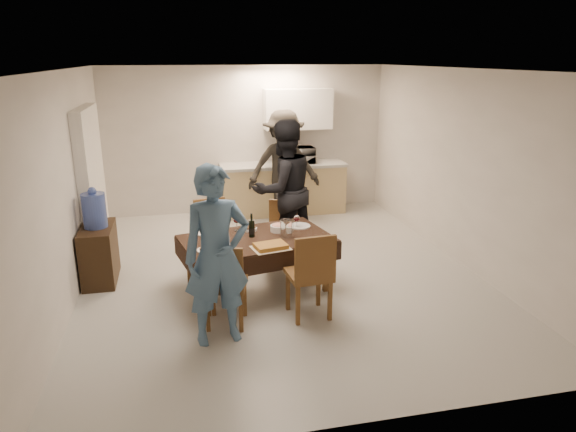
# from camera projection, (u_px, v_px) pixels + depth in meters

# --- Properties ---
(floor) EXTENTS (5.00, 6.00, 0.02)m
(floor) POSITION_uv_depth(u_px,v_px,m) (280.00, 273.00, 6.80)
(floor) COLOR #B0B0AB
(floor) RESTS_ON ground
(ceiling) EXTENTS (5.00, 6.00, 0.02)m
(ceiling) POSITION_uv_depth(u_px,v_px,m) (279.00, 69.00, 6.03)
(ceiling) COLOR white
(ceiling) RESTS_ON wall_back
(wall_back) EXTENTS (5.00, 0.02, 2.60)m
(wall_back) POSITION_uv_depth(u_px,v_px,m) (247.00, 140.00, 9.21)
(wall_back) COLOR silver
(wall_back) RESTS_ON floor
(wall_front) EXTENTS (5.00, 0.02, 2.60)m
(wall_front) POSITION_uv_depth(u_px,v_px,m) (364.00, 271.00, 3.62)
(wall_front) COLOR silver
(wall_front) RESTS_ON floor
(wall_left) EXTENTS (0.02, 6.00, 2.60)m
(wall_left) POSITION_uv_depth(u_px,v_px,m) (67.00, 187.00, 5.91)
(wall_left) COLOR silver
(wall_left) RESTS_ON floor
(wall_right) EXTENTS (0.02, 6.00, 2.60)m
(wall_right) POSITION_uv_depth(u_px,v_px,m) (461.00, 168.00, 6.92)
(wall_right) COLOR silver
(wall_right) RESTS_ON floor
(stub_partition) EXTENTS (0.15, 1.40, 2.10)m
(stub_partition) POSITION_uv_depth(u_px,v_px,m) (92.00, 184.00, 7.12)
(stub_partition) COLOR silver
(stub_partition) RESTS_ON floor
(kitchen_base_cabinet) EXTENTS (2.20, 0.60, 0.86)m
(kitchen_base_cabinet) POSITION_uv_depth(u_px,v_px,m) (283.00, 190.00, 9.30)
(kitchen_base_cabinet) COLOR tan
(kitchen_base_cabinet) RESTS_ON floor
(kitchen_worktop) EXTENTS (2.24, 0.64, 0.05)m
(kitchen_worktop) POSITION_uv_depth(u_px,v_px,m) (283.00, 165.00, 9.16)
(kitchen_worktop) COLOR #A3A39E
(kitchen_worktop) RESTS_ON kitchen_base_cabinet
(upper_cabinet) EXTENTS (1.20, 0.34, 0.70)m
(upper_cabinet) POSITION_uv_depth(u_px,v_px,m) (298.00, 109.00, 9.06)
(upper_cabinet) COLOR white
(upper_cabinet) RESTS_ON wall_back
(dining_table) EXTENTS (1.91, 1.36, 0.68)m
(dining_table) POSITION_uv_depth(u_px,v_px,m) (257.00, 240.00, 6.12)
(dining_table) COLOR black
(dining_table) RESTS_ON floor
(chair_near_left) EXTENTS (0.52, 0.52, 0.51)m
(chair_near_left) POSITION_uv_depth(u_px,v_px,m) (226.00, 278.00, 5.27)
(chair_near_left) COLOR brown
(chair_near_left) RESTS_ON floor
(chair_near_right) EXTENTS (0.48, 0.48, 0.53)m
(chair_near_right) POSITION_uv_depth(u_px,v_px,m) (311.00, 268.00, 5.44)
(chair_near_right) COLOR brown
(chair_near_right) RESTS_ON floor
(chair_far_left) EXTENTS (0.50, 0.51, 0.51)m
(chair_far_left) POSITION_uv_depth(u_px,v_px,m) (215.00, 231.00, 6.67)
(chair_far_left) COLOR brown
(chair_far_left) RESTS_ON floor
(chair_far_right) EXTENTS (0.51, 0.52, 0.47)m
(chair_far_right) POSITION_uv_depth(u_px,v_px,m) (282.00, 229.00, 6.87)
(chair_far_right) COLOR brown
(chair_far_right) RESTS_ON floor
(console) EXTENTS (0.39, 0.78, 0.72)m
(console) POSITION_uv_depth(u_px,v_px,m) (99.00, 254.00, 6.47)
(console) COLOR #322110
(console) RESTS_ON floor
(water_jug) EXTENTS (0.29, 0.29, 0.43)m
(water_jug) POSITION_uv_depth(u_px,v_px,m) (94.00, 210.00, 6.30)
(water_jug) COLOR #445CB0
(water_jug) RESTS_ON console
(wine_bottle) EXTENTS (0.07, 0.07, 0.29)m
(wine_bottle) POSITION_uv_depth(u_px,v_px,m) (252.00, 225.00, 6.10)
(wine_bottle) COLOR black
(wine_bottle) RESTS_ON dining_table
(water_pitcher) EXTENTS (0.14, 0.14, 0.22)m
(water_pitcher) POSITION_uv_depth(u_px,v_px,m) (286.00, 228.00, 6.10)
(water_pitcher) COLOR white
(water_pitcher) RESTS_ON dining_table
(savoury_tart) EXTENTS (0.46, 0.38, 0.05)m
(savoury_tart) POSITION_uv_depth(u_px,v_px,m) (271.00, 246.00, 5.77)
(savoury_tart) COLOR #BC9137
(savoury_tart) RESTS_ON dining_table
(salad_bowl) EXTENTS (0.20, 0.20, 0.08)m
(salad_bowl) POSITION_uv_depth(u_px,v_px,m) (278.00, 228.00, 6.33)
(salad_bowl) COLOR white
(salad_bowl) RESTS_ON dining_table
(mushroom_dish) EXTENTS (0.18, 0.18, 0.03)m
(mushroom_dish) POSITION_uv_depth(u_px,v_px,m) (249.00, 229.00, 6.36)
(mushroom_dish) COLOR white
(mushroom_dish) RESTS_ON dining_table
(wine_glass_a) EXTENTS (0.09, 0.09, 0.19)m
(wine_glass_a) POSITION_uv_depth(u_px,v_px,m) (211.00, 241.00, 5.74)
(wine_glass_a) COLOR white
(wine_glass_a) RESTS_ON dining_table
(wine_glass_b) EXTENTS (0.08, 0.08, 0.17)m
(wine_glass_b) POSITION_uv_depth(u_px,v_px,m) (297.00, 221.00, 6.43)
(wine_glass_b) COLOR white
(wine_glass_b) RESTS_ON dining_table
(wine_glass_c) EXTENTS (0.09, 0.09, 0.21)m
(wine_glass_c) POSITION_uv_depth(u_px,v_px,m) (237.00, 223.00, 6.32)
(wine_glass_c) COLOR white
(wine_glass_c) RESTS_ON dining_table
(plate_near_left) EXTENTS (0.24, 0.24, 0.01)m
(plate_near_left) POSITION_uv_depth(u_px,v_px,m) (208.00, 250.00, 5.71)
(plate_near_left) COLOR white
(plate_near_left) RESTS_ON dining_table
(plate_near_right) EXTENTS (0.26, 0.26, 0.01)m
(plate_near_right) POSITION_uv_depth(u_px,v_px,m) (312.00, 242.00, 5.95)
(plate_near_right) COLOR white
(plate_near_right) RESTS_ON dining_table
(plate_far_left) EXTENTS (0.25, 0.25, 0.01)m
(plate_far_left) POSITION_uv_depth(u_px,v_px,m) (204.00, 233.00, 6.27)
(plate_far_left) COLOR white
(plate_far_left) RESTS_ON dining_table
(plate_far_right) EXTENTS (0.27, 0.27, 0.02)m
(plate_far_right) POSITION_uv_depth(u_px,v_px,m) (300.00, 226.00, 6.51)
(plate_far_right) COLOR white
(plate_far_right) RESTS_ON dining_table
(microwave) EXTENTS (0.51, 0.35, 0.28)m
(microwave) POSITION_uv_depth(u_px,v_px,m) (300.00, 155.00, 9.17)
(microwave) COLOR white
(microwave) RESTS_ON kitchen_worktop
(person_near) EXTENTS (0.72, 0.54, 1.80)m
(person_near) POSITION_uv_depth(u_px,v_px,m) (217.00, 256.00, 4.95)
(person_near) COLOR #4A6D92
(person_near) RESTS_ON floor
(person_far) EXTENTS (1.14, 1.01, 1.94)m
(person_far) POSITION_uv_depth(u_px,v_px,m) (284.00, 190.00, 7.11)
(person_far) COLOR black
(person_far) RESTS_ON floor
(person_kitchen) EXTENTS (1.23, 0.71, 1.90)m
(person_kitchen) POSITION_uv_depth(u_px,v_px,m) (284.00, 167.00, 8.70)
(person_kitchen) COLOR black
(person_kitchen) RESTS_ON floor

